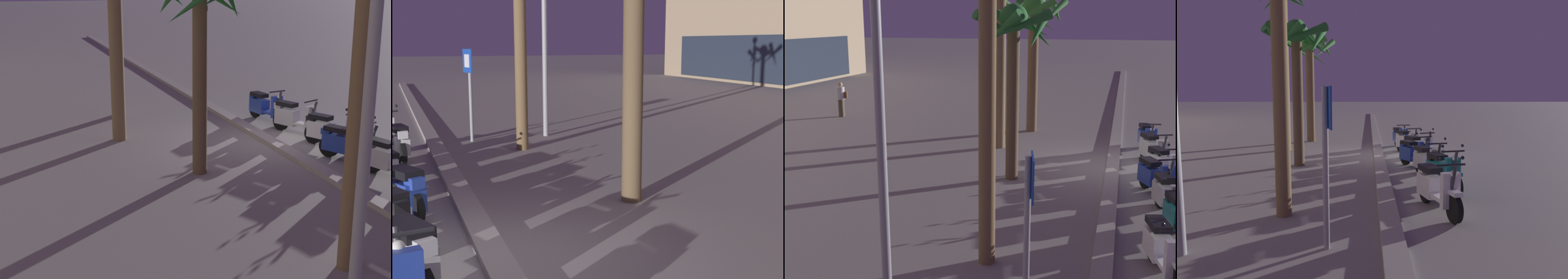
# 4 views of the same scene
# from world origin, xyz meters

# --- Properties ---
(ground_plane) EXTENTS (200.00, 200.00, 0.00)m
(ground_plane) POSITION_xyz_m (0.00, 0.00, 0.00)
(ground_plane) COLOR gray
(curb_strip) EXTENTS (60.00, 0.36, 0.12)m
(curb_strip) POSITION_xyz_m (0.00, -0.02, 0.06)
(curb_strip) COLOR gray
(curb_strip) RESTS_ON ground
(scooter_white_tail_end) EXTENTS (1.83, 0.73, 1.17)m
(scooter_white_tail_end) POSITION_xyz_m (-6.46, -0.98, 0.45)
(scooter_white_tail_end) COLOR black
(scooter_white_tail_end) RESTS_ON ground
(scooter_teal_mid_rear) EXTENTS (1.71, 0.71, 1.17)m
(scooter_teal_mid_rear) POSITION_xyz_m (-4.93, -1.40, 0.45)
(scooter_teal_mid_rear) COLOR black
(scooter_teal_mid_rear) RESTS_ON ground
(scooter_silver_mid_centre) EXTENTS (1.79, 0.75, 1.17)m
(scooter_silver_mid_centre) POSITION_xyz_m (-3.57, -1.26, 0.45)
(scooter_silver_mid_centre) COLOR black
(scooter_silver_mid_centre) RESTS_ON ground
(scooter_blue_last_in_row) EXTENTS (1.62, 0.91, 1.17)m
(scooter_blue_last_in_row) POSITION_xyz_m (-2.15, -1.05, 0.44)
(scooter_blue_last_in_row) COLOR black
(scooter_blue_last_in_row) RESTS_ON ground
(scooter_white_gap_after_mid) EXTENTS (1.68, 0.94, 1.17)m
(scooter_white_gap_after_mid) POSITION_xyz_m (-0.98, -1.32, 0.45)
(scooter_white_gap_after_mid) COLOR black
(scooter_white_gap_after_mid) RESTS_ON ground
(scooter_silver_far_back) EXTENTS (1.63, 0.86, 1.04)m
(scooter_silver_far_back) POSITION_xyz_m (0.60, -1.11, 0.46)
(scooter_silver_far_back) COLOR black
(scooter_silver_far_back) RESTS_ON ground
(scooter_blue_lead_nearest) EXTENTS (1.81, 0.64, 1.04)m
(scooter_blue_lead_nearest) POSITION_xyz_m (2.25, -0.99, 0.45)
(scooter_blue_lead_nearest) COLOR black
(scooter_blue_lead_nearest) RESTS_ON ground
(crossing_sign) EXTENTS (0.59, 0.18, 2.40)m
(crossing_sign) POSITION_xyz_m (-8.33, 0.96, 1.50)
(crossing_sign) COLOR #939399
(crossing_sign) RESTS_ON ground
(palm_tree_by_mall_entrance) EXTENTS (2.27, 2.30, 6.90)m
(palm_tree_by_mall_entrance) POSITION_xyz_m (1.54, 3.72, 5.06)
(palm_tree_by_mall_entrance) COLOR olive
(palm_tree_by_mall_entrance) RESTS_ON ground
(palm_tree_far_corner) EXTENTS (2.23, 2.20, 4.58)m
(palm_tree_far_corner) POSITION_xyz_m (-1.80, 2.58, 3.51)
(palm_tree_far_corner) COLOR brown
(palm_tree_far_corner) RESTS_ON ground
(palm_tree_near_sign) EXTENTS (2.47, 2.53, 5.15)m
(palm_tree_near_sign) POSITION_xyz_m (4.43, 3.13, 3.82)
(palm_tree_near_sign) COLOR brown
(palm_tree_near_sign) RESTS_ON ground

